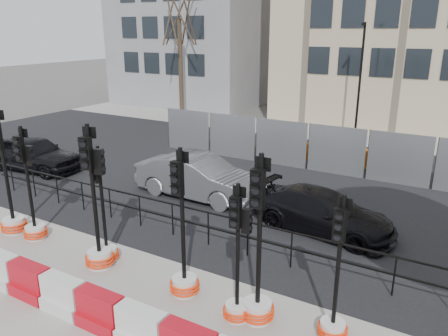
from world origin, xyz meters
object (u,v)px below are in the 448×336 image
Objects in this scene: traffic_signal_a at (11,208)px; car_a at (34,153)px; traffic_signal_d at (98,235)px; traffic_signal_h at (334,311)px; car_c at (323,212)px.

traffic_signal_a is 6.20m from car_a.
traffic_signal_a is at bearing 162.95° from traffic_signal_d.
traffic_signal_h is 0.67× the size of car_a.
traffic_signal_h is at bearing -11.70° from traffic_signal_d.
car_c is at bearing -93.55° from car_a.
traffic_signal_h is at bearing -111.61° from car_a.
traffic_signal_a is 3.60m from traffic_signal_d.
traffic_signal_a reaches higher than car_c.
traffic_signal_h is 14.50m from car_a.
traffic_signal_d is 0.82× the size of car_a.
traffic_signal_a is at bearing -138.20° from car_a.
car_c is (4.15, 4.75, -0.26)m from traffic_signal_d.
traffic_signal_d is (3.59, -0.15, 0.11)m from traffic_signal_a.
car_a is 1.01× the size of car_c.
car_a is at bearing 117.32° from traffic_signal_a.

